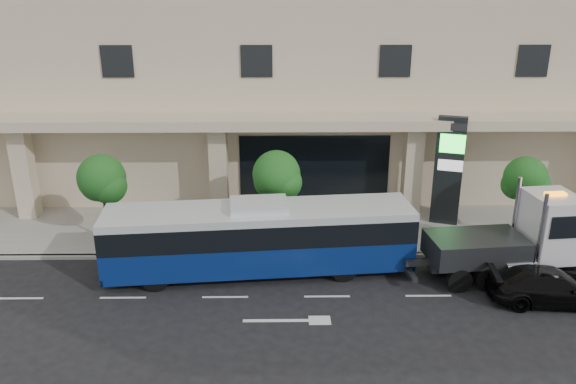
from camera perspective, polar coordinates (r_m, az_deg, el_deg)
name	(u,v)px	position (r m, az deg, el deg)	size (l,w,h in m)	color
ground	(324,278)	(23.76, 3.70, -8.73)	(120.00, 120.00, 0.00)	black
sidewalk	(317,229)	(28.22, 2.96, -3.77)	(120.00, 6.00, 0.15)	gray
curb	(321,255)	(25.50, 3.37, -6.45)	(120.00, 0.30, 0.15)	gray
convention_center	(309,15)	(36.33, 2.19, 17.57)	(60.00, 17.60, 20.00)	#C7B595
tree_left	(102,181)	(27.03, -18.34, 1.04)	(2.27, 2.20, 4.22)	#422B19
tree_mid	(277,178)	(25.71, -1.12, 1.47)	(2.28, 2.20, 4.38)	#422B19
tree_right	(526,181)	(28.15, 23.00, 1.02)	(2.10, 2.00, 4.04)	#422B19
city_bus	(259,237)	(23.51, -2.92, -4.57)	(12.93, 3.87, 3.23)	black
tow_truck	(530,239)	(25.27, 23.38, -4.44)	(8.90, 2.96, 4.03)	#2D3033
black_sedan	(551,286)	(23.91, 25.15, -8.67)	(1.92, 4.71, 1.37)	black
signage_pylon	(448,170)	(28.95, 15.97, 2.14)	(1.45, 0.91, 5.50)	black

